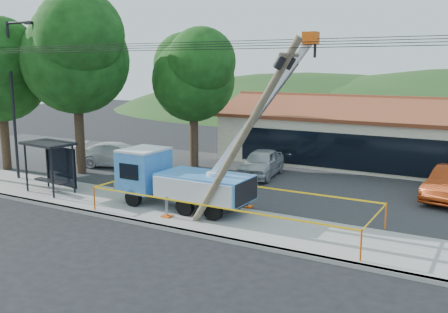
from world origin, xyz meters
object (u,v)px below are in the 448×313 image
bus_shelter (52,155)px  car_white (119,168)px  leaning_pole (248,127)px  utility_truck (180,178)px  car_silver (261,178)px

bus_shelter → car_white: 7.34m
bus_shelter → car_white: size_ratio=0.54×
leaning_pole → utility_truck: bearing=162.4°
utility_truck → car_silver: utility_truck is taller
leaning_pole → car_silver: bearing=112.5°
utility_truck → bus_shelter: bearing=-173.4°
car_silver → car_white: car_silver is taller
leaning_pole → car_white: leaning_pole is taller
leaning_pole → bus_shelter: bearing=177.8°
leaning_pole → car_silver: 10.87m
bus_shelter → leaning_pole: bearing=4.8°
car_silver → utility_truck: bearing=-100.9°
utility_truck → bus_shelter: size_ratio=3.32×
utility_truck → leaning_pole: (4.13, -1.31, 2.75)m
leaning_pole → car_white: 15.68m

